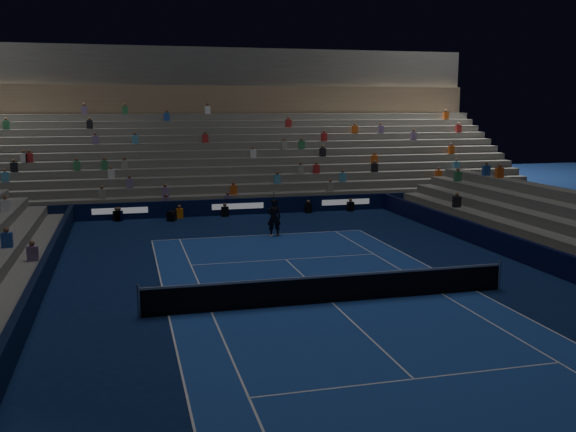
% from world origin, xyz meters
% --- Properties ---
extents(ground, '(90.00, 90.00, 0.00)m').
position_xyz_m(ground, '(0.00, 0.00, 0.00)').
color(ground, '#0B1B45').
rests_on(ground, ground).
extents(court_surface, '(10.97, 23.77, 0.01)m').
position_xyz_m(court_surface, '(0.00, 0.00, 0.01)').
color(court_surface, '#1B4096').
rests_on(court_surface, ground).
extents(sponsor_barrier_far, '(44.00, 0.25, 1.00)m').
position_xyz_m(sponsor_barrier_far, '(0.00, 18.50, 0.50)').
color(sponsor_barrier_far, black).
rests_on(sponsor_barrier_far, ground).
extents(sponsor_barrier_west, '(0.25, 37.00, 1.00)m').
position_xyz_m(sponsor_barrier_west, '(-9.70, 0.00, 0.50)').
color(sponsor_barrier_west, black).
rests_on(sponsor_barrier_west, ground).
extents(grandstand_main, '(44.00, 15.20, 11.20)m').
position_xyz_m(grandstand_main, '(0.00, 27.90, 3.38)').
color(grandstand_main, slate).
rests_on(grandstand_main, ground).
extents(tennis_net, '(12.90, 0.10, 1.10)m').
position_xyz_m(tennis_net, '(0.00, 0.00, 0.50)').
color(tennis_net, '#B2B2B7').
rests_on(tennis_net, ground).
extents(tennis_player, '(0.76, 0.55, 1.95)m').
position_xyz_m(tennis_player, '(0.66, 11.46, 0.97)').
color(tennis_player, black).
rests_on(tennis_player, ground).
extents(broadcast_camera, '(0.62, 0.97, 0.59)m').
position_xyz_m(broadcast_camera, '(-4.09, 17.30, 0.30)').
color(broadcast_camera, black).
rests_on(broadcast_camera, ground).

